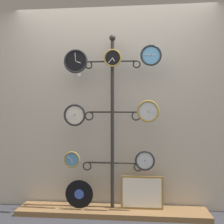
{
  "coord_description": "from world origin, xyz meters",
  "views": [
    {
      "loc": [
        0.29,
        -2.68,
        1.17
      ],
      "look_at": [
        0.0,
        0.36,
        1.18
      ],
      "focal_mm": 42.0,
      "sensor_mm": 36.0,
      "label": 1
    }
  ],
  "objects": [
    {
      "name": "price_tag_upper",
      "position": [
        -0.38,
        0.3,
        1.62
      ],
      "size": [
        0.04,
        0.0,
        0.03
      ],
      "color": "white"
    },
    {
      "name": "clock_top_right",
      "position": [
        0.45,
        0.31,
        1.82
      ],
      "size": [
        0.24,
        0.04,
        0.24
      ],
      "color": "#60A8DB"
    },
    {
      "name": "clock_middle_left",
      "position": [
        -0.43,
        0.33,
        1.15
      ],
      "size": [
        0.26,
        0.04,
        0.26
      ],
      "color": "silver"
    },
    {
      "name": "shop_wall",
      "position": [
        0.0,
        0.57,
        1.4
      ],
      "size": [
        4.4,
        0.04,
        2.8
      ],
      "color": "#BCB2A3",
      "rests_on": "ground_plane"
    },
    {
      "name": "clock_top_left",
      "position": [
        -0.42,
        0.3,
        1.77
      ],
      "size": [
        0.28,
        0.04,
        0.28
      ],
      "color": "black"
    },
    {
      "name": "display_stand",
      "position": [
        0.0,
        0.41,
        0.75
      ],
      "size": [
        0.71,
        0.38,
        2.1
      ],
      "color": "#282623",
      "rests_on": "ground_plane"
    },
    {
      "name": "clock_bottom_right",
      "position": [
        0.38,
        0.32,
        0.63
      ],
      "size": [
        0.23,
        0.04,
        0.23
      ],
      "color": "silver"
    },
    {
      "name": "picture_frame",
      "position": [
        0.35,
        0.38,
        0.25
      ],
      "size": [
        0.49,
        0.02,
        0.38
      ],
      "color": "olive",
      "rests_on": "low_shelf"
    },
    {
      "name": "clock_middle_right",
      "position": [
        0.41,
        0.3,
        1.19
      ],
      "size": [
        0.25,
        0.04,
        0.25
      ],
      "color": "silver"
    },
    {
      "name": "vinyl_record",
      "position": [
        -0.38,
        0.33,
        0.22
      ],
      "size": [
        0.33,
        0.01,
        0.33
      ],
      "color": "black",
      "rests_on": "low_shelf"
    },
    {
      "name": "clock_top_center",
      "position": [
        0.01,
        0.33,
        1.81
      ],
      "size": [
        0.21,
        0.04,
        0.21
      ],
      "color": "black"
    },
    {
      "name": "clock_bottom_left",
      "position": [
        -0.46,
        0.31,
        0.63
      ],
      "size": [
        0.19,
        0.04,
        0.19
      ],
      "color": "#4C84B2"
    },
    {
      "name": "low_shelf",
      "position": [
        0.0,
        0.35,
        0.03
      ],
      "size": [
        2.2,
        0.36,
        0.06
      ],
      "color": "brown",
      "rests_on": "ground_plane"
    }
  ]
}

